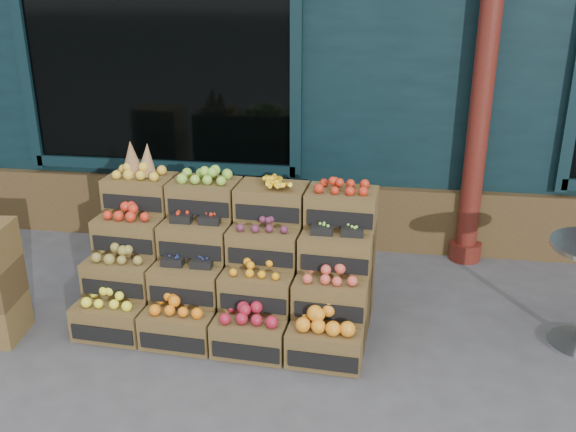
# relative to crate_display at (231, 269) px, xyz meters

# --- Properties ---
(ground) EXTENTS (60.00, 60.00, 0.00)m
(ground) POSITION_rel_crate_display_xyz_m (0.63, -0.73, -0.39)
(ground) COLOR #434346
(ground) RESTS_ON ground
(crate_display) EXTENTS (2.08, 1.11, 1.27)m
(crate_display) POSITION_rel_crate_display_xyz_m (0.00, 0.00, 0.00)
(crate_display) COLOR brown
(crate_display) RESTS_ON ground
(shopkeeper) EXTENTS (0.84, 0.67, 2.01)m
(shopkeeper) POSITION_rel_crate_display_xyz_m (-0.51, 1.94, 0.61)
(shopkeeper) COLOR #195931
(shopkeeper) RESTS_ON ground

